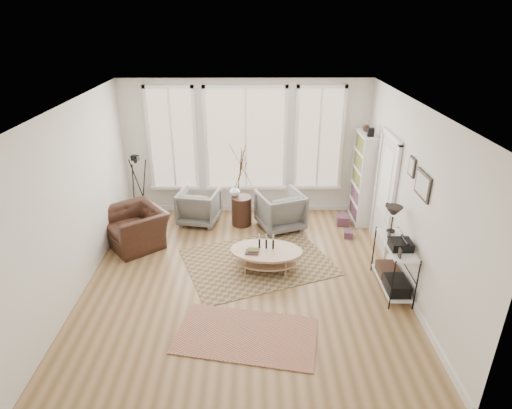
{
  "coord_description": "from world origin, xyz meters",
  "views": [
    {
      "loc": [
        0.14,
        -6.05,
        4.13
      ],
      "look_at": [
        0.2,
        0.6,
        1.1
      ],
      "focal_mm": 30.0,
      "sensor_mm": 36.0,
      "label": 1
    }
  ],
  "objects_px": {
    "armchair_right": "(280,210)",
    "armchair_left": "(199,206)",
    "side_table": "(241,187)",
    "accent_chair": "(136,227)",
    "low_shelf": "(394,261)",
    "bookcase": "(363,178)",
    "coffee_table": "(266,254)"
  },
  "relations": [
    {
      "from": "side_table",
      "to": "low_shelf",
      "type": "bearing_deg",
      "value": -43.17
    },
    {
      "from": "side_table",
      "to": "accent_chair",
      "type": "distance_m",
      "value": 2.22
    },
    {
      "from": "armchair_right",
      "to": "accent_chair",
      "type": "distance_m",
      "value": 2.88
    },
    {
      "from": "coffee_table",
      "to": "accent_chair",
      "type": "height_order",
      "value": "accent_chair"
    },
    {
      "from": "bookcase",
      "to": "accent_chair",
      "type": "height_order",
      "value": "bookcase"
    },
    {
      "from": "coffee_table",
      "to": "low_shelf",
      "type": "bearing_deg",
      "value": -15.91
    },
    {
      "from": "armchair_left",
      "to": "armchair_right",
      "type": "xyz_separation_m",
      "value": [
        1.69,
        -0.27,
        0.03
      ]
    },
    {
      "from": "accent_chair",
      "to": "armchair_left",
      "type": "bearing_deg",
      "value": 90.87
    },
    {
      "from": "coffee_table",
      "to": "armchair_right",
      "type": "distance_m",
      "value": 1.62
    },
    {
      "from": "bookcase",
      "to": "armchair_left",
      "type": "relative_size",
      "value": 2.54
    },
    {
      "from": "low_shelf",
      "to": "armchair_right",
      "type": "relative_size",
      "value": 1.5
    },
    {
      "from": "side_table",
      "to": "bookcase",
      "type": "bearing_deg",
      "value": 4.63
    },
    {
      "from": "bookcase",
      "to": "coffee_table",
      "type": "distance_m",
      "value": 2.91
    },
    {
      "from": "accent_chair",
      "to": "bookcase",
      "type": "bearing_deg",
      "value": 63.77
    },
    {
      "from": "coffee_table",
      "to": "side_table",
      "type": "distance_m",
      "value": 1.88
    },
    {
      "from": "armchair_right",
      "to": "armchair_left",
      "type": "bearing_deg",
      "value": -29.77
    },
    {
      "from": "armchair_right",
      "to": "side_table",
      "type": "relative_size",
      "value": 0.5
    },
    {
      "from": "coffee_table",
      "to": "armchair_right",
      "type": "relative_size",
      "value": 1.51
    },
    {
      "from": "accent_chair",
      "to": "side_table",
      "type": "bearing_deg",
      "value": 73.38
    },
    {
      "from": "bookcase",
      "to": "coffee_table",
      "type": "height_order",
      "value": "bookcase"
    },
    {
      "from": "low_shelf",
      "to": "coffee_table",
      "type": "xyz_separation_m",
      "value": [
        -2.01,
        0.57,
        -0.21
      ]
    },
    {
      "from": "low_shelf",
      "to": "side_table",
      "type": "xyz_separation_m",
      "value": [
        -2.47,
        2.32,
        0.33
      ]
    },
    {
      "from": "accent_chair",
      "to": "coffee_table",
      "type": "bearing_deg",
      "value": 30.52
    },
    {
      "from": "low_shelf",
      "to": "accent_chair",
      "type": "bearing_deg",
      "value": 161.58
    },
    {
      "from": "bookcase",
      "to": "armchair_left",
      "type": "bearing_deg",
      "value": -178.28
    },
    {
      "from": "coffee_table",
      "to": "side_table",
      "type": "height_order",
      "value": "side_table"
    },
    {
      "from": "low_shelf",
      "to": "accent_chair",
      "type": "distance_m",
      "value": 4.71
    },
    {
      "from": "bookcase",
      "to": "side_table",
      "type": "distance_m",
      "value": 2.54
    },
    {
      "from": "bookcase",
      "to": "armchair_left",
      "type": "height_order",
      "value": "bookcase"
    },
    {
      "from": "low_shelf",
      "to": "side_table",
      "type": "relative_size",
      "value": 0.75
    },
    {
      "from": "low_shelf",
      "to": "accent_chair",
      "type": "relative_size",
      "value": 1.18
    },
    {
      "from": "bookcase",
      "to": "low_shelf",
      "type": "bearing_deg",
      "value": -91.28
    }
  ]
}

